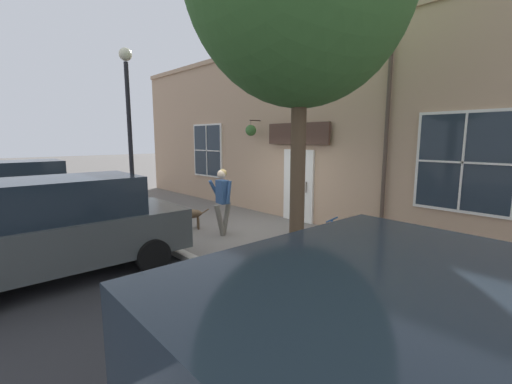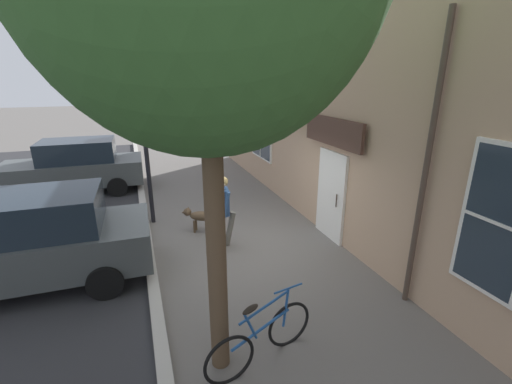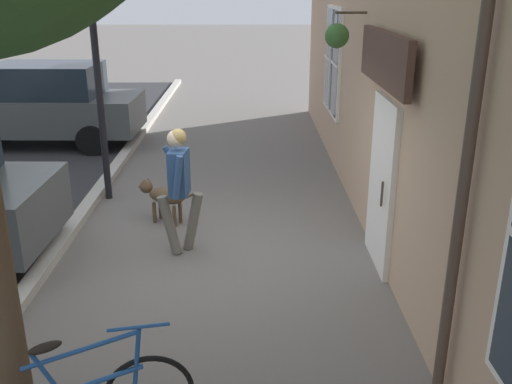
% 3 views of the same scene
% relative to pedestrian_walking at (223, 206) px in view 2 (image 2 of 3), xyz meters
% --- Properties ---
extents(ground_plane, '(90.00, 90.00, 0.00)m').
position_rel_pedestrian_walking_xyz_m(ground_plane, '(-0.35, 0.19, -1.00)').
color(ground_plane, '#66605B').
extents(storefront_facade, '(0.95, 18.00, 5.28)m').
position_rel_pedestrian_walking_xyz_m(storefront_facade, '(-2.69, 0.19, 1.64)').
color(storefront_facade, tan).
rests_on(storefront_facade, ground_plane).
extents(pedestrian_walking, '(0.60, 0.59, 1.67)m').
position_rel_pedestrian_walking_xyz_m(pedestrian_walking, '(0.00, 0.00, 0.00)').
color(pedestrian_walking, '#6B665B').
rests_on(pedestrian_walking, ground_plane).
extents(dog_on_leash, '(0.92, 0.51, 0.64)m').
position_rel_pedestrian_walking_xyz_m(dog_on_leash, '(0.38, -1.00, -0.58)').
color(dog_on_leash, brown).
rests_on(dog_on_leash, ground_plane).
extents(leaning_bicycle, '(1.68, 0.52, 1.00)m').
position_rel_pedestrian_walking_xyz_m(leaning_bicycle, '(0.38, 3.39, -0.62)').
color(leaning_bicycle, black).
rests_on(leaning_bicycle, ground_plane).
extents(parked_car_nearest_curb, '(4.34, 2.01, 1.75)m').
position_rel_pedestrian_walking_xyz_m(parked_car_nearest_curb, '(3.61, -5.47, -0.12)').
color(parked_car_nearest_curb, '#474C4C').
rests_on(parked_car_nearest_curb, ground_plane).
extents(parked_car_mid_block, '(4.34, 2.01, 1.75)m').
position_rel_pedestrian_walking_xyz_m(parked_car_mid_block, '(3.69, 0.25, -0.12)').
color(parked_car_mid_block, '#474C4C').
rests_on(parked_car_mid_block, ground_plane).
extents(street_lamp, '(0.32, 0.32, 4.65)m').
position_rel_pedestrian_walking_xyz_m(street_lamp, '(1.44, -2.02, 2.06)').
color(street_lamp, black).
rests_on(street_lamp, ground_plane).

